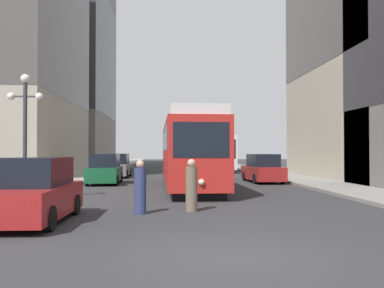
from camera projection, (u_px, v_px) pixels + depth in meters
name	position (u px, v px, depth m)	size (l,w,h in m)	color
ground_plane	(233.00, 254.00, 8.11)	(200.00, 200.00, 0.00)	#303033
sidewalk_left	(107.00, 168.00, 47.51)	(3.18, 120.00, 0.15)	gray
sidewalk_right	(244.00, 168.00, 48.52)	(3.18, 120.00, 0.15)	gray
streetcar	(188.00, 149.00, 23.00)	(2.86, 13.62, 3.89)	black
transit_bus	(216.00, 152.00, 42.61)	(2.64, 11.18, 3.45)	black
parked_car_left_near	(117.00, 166.00, 32.42)	(1.94, 4.29, 1.82)	black
parked_car_left_mid	(34.00, 192.00, 11.78)	(1.96, 4.42, 1.82)	black
parked_car_right_far	(263.00, 169.00, 27.08)	(2.02, 4.75, 1.82)	black
parked_car_left_far	(105.00, 170.00, 25.72)	(1.93, 4.29, 1.82)	black
pedestrian_crossing_near	(140.00, 189.00, 13.34)	(0.38, 0.38, 1.71)	navy
pedestrian_crossing_far	(191.00, 187.00, 13.87)	(0.39, 0.39, 1.74)	#6B5B4C
lamp_post_left_near	(25.00, 115.00, 16.72)	(1.41, 0.36, 4.92)	#333338
building_left_corner	(71.00, 62.00, 59.11)	(10.79, 21.05, 28.42)	gray
building_left_midblock	(6.00, 20.00, 35.55)	(11.23, 18.64, 25.49)	#A89E8E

